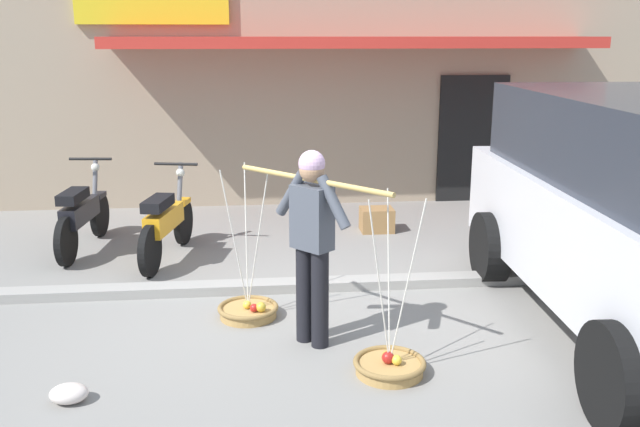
{
  "coord_description": "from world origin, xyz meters",
  "views": [
    {
      "loc": [
        -0.07,
        -6.1,
        2.6
      ],
      "look_at": [
        0.61,
        0.6,
        0.85
      ],
      "focal_mm": 38.64,
      "sensor_mm": 36.0,
      "label": 1
    }
  ],
  "objects_px": {
    "motorcycle_nearest_shop": "(82,215)",
    "plastic_litter_bag": "(69,393)",
    "fruit_vendor": "(312,235)",
    "motorcycle_second_in_row": "(166,223)",
    "wooden_crate": "(377,220)",
    "fruit_basket_right_side": "(389,364)",
    "fruit_basket_left_side": "(248,310)"
  },
  "relations": [
    {
      "from": "motorcycle_nearest_shop",
      "to": "wooden_crate",
      "type": "height_order",
      "value": "motorcycle_nearest_shop"
    },
    {
      "from": "motorcycle_nearest_shop",
      "to": "motorcycle_second_in_row",
      "type": "xyz_separation_m",
      "value": [
        1.07,
        -0.47,
        0.0
      ]
    },
    {
      "from": "plastic_litter_bag",
      "to": "fruit_basket_left_side",
      "type": "bearing_deg",
      "value": 47.9
    },
    {
      "from": "fruit_vendor",
      "to": "fruit_basket_right_side",
      "type": "relative_size",
      "value": 1.17
    },
    {
      "from": "fruit_vendor",
      "to": "wooden_crate",
      "type": "distance_m",
      "value": 3.73
    },
    {
      "from": "motorcycle_nearest_shop",
      "to": "fruit_basket_left_side",
      "type": "bearing_deg",
      "value": -48.81
    },
    {
      "from": "fruit_basket_left_side",
      "to": "fruit_basket_right_side",
      "type": "height_order",
      "value": "same"
    },
    {
      "from": "fruit_basket_left_side",
      "to": "wooden_crate",
      "type": "bearing_deg",
      "value": 58.14
    },
    {
      "from": "fruit_basket_left_side",
      "to": "motorcycle_second_in_row",
      "type": "distance_m",
      "value": 2.12
    },
    {
      "from": "motorcycle_nearest_shop",
      "to": "plastic_litter_bag",
      "type": "xyz_separation_m",
      "value": [
        0.73,
        -3.76,
        -0.38
      ]
    },
    {
      "from": "motorcycle_second_in_row",
      "to": "wooden_crate",
      "type": "relative_size",
      "value": 4.08
    },
    {
      "from": "fruit_basket_right_side",
      "to": "motorcycle_nearest_shop",
      "type": "relative_size",
      "value": 0.8
    },
    {
      "from": "motorcycle_second_in_row",
      "to": "plastic_litter_bag",
      "type": "height_order",
      "value": "motorcycle_second_in_row"
    },
    {
      "from": "plastic_litter_bag",
      "to": "wooden_crate",
      "type": "relative_size",
      "value": 0.64
    },
    {
      "from": "fruit_vendor",
      "to": "motorcycle_second_in_row",
      "type": "xyz_separation_m",
      "value": [
        -1.51,
        2.47,
        -0.52
      ]
    },
    {
      "from": "fruit_vendor",
      "to": "motorcycle_second_in_row",
      "type": "relative_size",
      "value": 0.94
    },
    {
      "from": "motorcycle_second_in_row",
      "to": "fruit_vendor",
      "type": "bearing_deg",
      "value": -58.57
    },
    {
      "from": "fruit_basket_left_side",
      "to": "wooden_crate",
      "type": "relative_size",
      "value": 3.3
    },
    {
      "from": "plastic_litter_bag",
      "to": "wooden_crate",
      "type": "distance_m",
      "value": 5.24
    },
    {
      "from": "fruit_basket_left_side",
      "to": "motorcycle_nearest_shop",
      "type": "xyz_separation_m",
      "value": [
        -2.03,
        2.32,
        0.38
      ]
    },
    {
      "from": "motorcycle_nearest_shop",
      "to": "motorcycle_second_in_row",
      "type": "distance_m",
      "value": 1.17
    },
    {
      "from": "fruit_basket_right_side",
      "to": "motorcycle_second_in_row",
      "type": "distance_m",
      "value": 3.74
    },
    {
      "from": "fruit_vendor",
      "to": "plastic_litter_bag",
      "type": "bearing_deg",
      "value": -156.12
    },
    {
      "from": "motorcycle_nearest_shop",
      "to": "plastic_litter_bag",
      "type": "bearing_deg",
      "value": -79.09
    },
    {
      "from": "fruit_basket_left_side",
      "to": "motorcycle_second_in_row",
      "type": "bearing_deg",
      "value": 117.34
    },
    {
      "from": "plastic_litter_bag",
      "to": "wooden_crate",
      "type": "bearing_deg",
      "value": 54.36
    },
    {
      "from": "motorcycle_second_in_row",
      "to": "plastic_litter_bag",
      "type": "bearing_deg",
      "value": -96.03
    },
    {
      "from": "fruit_basket_left_side",
      "to": "plastic_litter_bag",
      "type": "height_order",
      "value": "fruit_basket_left_side"
    },
    {
      "from": "plastic_litter_bag",
      "to": "motorcycle_nearest_shop",
      "type": "bearing_deg",
      "value": 100.91
    },
    {
      "from": "wooden_crate",
      "to": "fruit_basket_right_side",
      "type": "bearing_deg",
      "value": -98.95
    },
    {
      "from": "fruit_vendor",
      "to": "motorcycle_second_in_row",
      "type": "bearing_deg",
      "value": 121.43
    },
    {
      "from": "motorcycle_nearest_shop",
      "to": "wooden_crate",
      "type": "relative_size",
      "value": 4.13
    }
  ]
}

